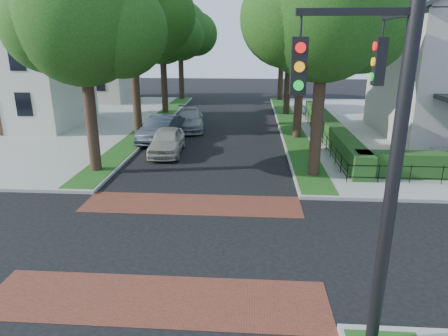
{
  "coord_description": "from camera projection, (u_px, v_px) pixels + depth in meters",
  "views": [
    {
      "loc": [
        2.38,
        -11.95,
        6.5
      ],
      "look_at": [
        1.33,
        3.23,
        1.6
      ],
      "focal_mm": 32.0,
      "sensor_mm": 36.0,
      "label": 1
    }
  ],
  "objects": [
    {
      "name": "ground",
      "position": [
        178.0,
        241.0,
        13.5
      ],
      "size": [
        120.0,
        120.0,
        0.0
      ],
      "primitive_type": "plane",
      "color": "black",
      "rests_on": "ground"
    },
    {
      "name": "crosswalk_far",
      "position": [
        192.0,
        204.0,
        16.54
      ],
      "size": [
        9.0,
        2.2,
        0.01
      ],
      "primitive_type": "cube",
      "color": "brown",
      "rests_on": "ground"
    },
    {
      "name": "crosswalk_near",
      "position": [
        157.0,
        300.0,
        10.46
      ],
      "size": [
        9.0,
        2.2,
        0.01
      ],
      "primitive_type": "cube",
      "color": "brown",
      "rests_on": "ground"
    },
    {
      "name": "grass_strip_ne",
      "position": [
        290.0,
        125.0,
        31.23
      ],
      "size": [
        1.6,
        29.8,
        0.02
      ],
      "primitive_type": "cube",
      "color": "#204915",
      "rests_on": "sidewalk_ne"
    },
    {
      "name": "grass_strip_nw",
      "position": [
        154.0,
        123.0,
        31.94
      ],
      "size": [
        1.6,
        29.8,
        0.02
      ],
      "primitive_type": "cube",
      "color": "#204915",
      "rests_on": "sidewalk_nw"
    },
    {
      "name": "tree_right_near",
      "position": [
        326.0,
        13.0,
        17.67
      ],
      "size": [
        7.75,
        6.67,
        10.66
      ],
      "color": "black",
      "rests_on": "sidewalk_ne"
    },
    {
      "name": "tree_right_mid",
      "position": [
        305.0,
        15.0,
        25.17
      ],
      "size": [
        8.25,
        7.09,
        11.22
      ],
      "color": "black",
      "rests_on": "sidewalk_ne"
    },
    {
      "name": "tree_right_far",
      "position": [
        291.0,
        35.0,
        34.02
      ],
      "size": [
        7.25,
        6.23,
        9.74
      ],
      "color": "black",
      "rests_on": "sidewalk_ne"
    },
    {
      "name": "tree_right_back",
      "position": [
        283.0,
        32.0,
        42.46
      ],
      "size": [
        7.5,
        6.45,
        10.2
      ],
      "color": "black",
      "rests_on": "sidewalk_ne"
    },
    {
      "name": "tree_left_near",
      "position": [
        85.0,
        22.0,
        18.49
      ],
      "size": [
        7.5,
        6.45,
        10.2
      ],
      "color": "black",
      "rests_on": "sidewalk_nw"
    },
    {
      "name": "tree_left_mid",
      "position": [
        133.0,
        10.0,
        25.77
      ],
      "size": [
        8.0,
        6.88,
        11.48
      ],
      "color": "black",
      "rests_on": "sidewalk_nw"
    },
    {
      "name": "tree_left_far",
      "position": [
        163.0,
        32.0,
        34.67
      ],
      "size": [
        7.0,
        6.02,
        9.86
      ],
      "color": "black",
      "rests_on": "sidewalk_nw"
    },
    {
      "name": "tree_left_back",
      "position": [
        181.0,
        31.0,
        43.15
      ],
      "size": [
        7.75,
        6.66,
        10.44
      ],
      "color": "black",
      "rests_on": "sidewalk_nw"
    },
    {
      "name": "hedge_main_road",
      "position": [
        330.0,
        129.0,
        27.01
      ],
      "size": [
        1.0,
        18.0,
        1.2
      ],
      "primitive_type": "cube",
      "color": "#1D4518",
      "rests_on": "sidewalk_ne"
    },
    {
      "name": "fence_main_road",
      "position": [
        318.0,
        131.0,
        27.11
      ],
      "size": [
        0.06,
        18.0,
        0.9
      ],
      "primitive_type": null,
      "color": "black",
      "rests_on": "sidewalk_ne"
    },
    {
      "name": "house_left_near",
      "position": [
        15.0,
        60.0,
        30.06
      ],
      "size": [
        10.0,
        9.0,
        10.14
      ],
      "color": "beige",
      "rests_on": "sidewalk_nw"
    },
    {
      "name": "house_left_far",
      "position": [
        88.0,
        54.0,
        43.36
      ],
      "size": [
        10.0,
        9.0,
        10.14
      ],
      "color": "#B3B0A1",
      "rests_on": "sidewalk_nw"
    },
    {
      "name": "traffic_signal",
      "position": [
        383.0,
        139.0,
        7.54
      ],
      "size": [
        2.17,
        2.0,
        8.0
      ],
      "color": "black",
      "rests_on": "sidewalk_se"
    },
    {
      "name": "parked_car_front",
      "position": [
        167.0,
        141.0,
        23.67
      ],
      "size": [
        2.08,
        4.66,
        1.56
      ],
      "primitive_type": "imported",
      "rotation": [
        0.0,
        0.0,
        0.05
      ],
      "color": "#B0AE9E",
      "rests_on": "ground"
    },
    {
      "name": "parked_car_middle",
      "position": [
        161.0,
        129.0,
        26.65
      ],
      "size": [
        2.46,
        5.25,
        1.66
      ],
      "primitive_type": "imported",
      "rotation": [
        0.0,
        0.0,
        -0.14
      ],
      "color": "#222A34",
      "rests_on": "ground"
    },
    {
      "name": "parked_car_rear",
      "position": [
        189.0,
        119.0,
        30.15
      ],
      "size": [
        2.78,
        5.49,
        1.53
      ],
      "primitive_type": "imported",
      "rotation": [
        0.0,
        0.0,
        0.13
      ],
      "color": "gray",
      "rests_on": "ground"
    }
  ]
}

